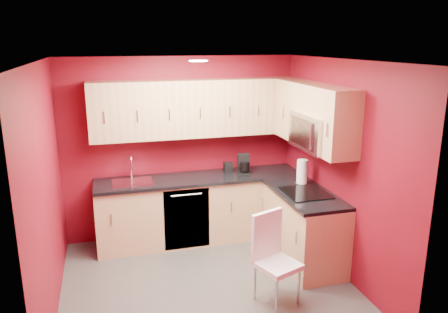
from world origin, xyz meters
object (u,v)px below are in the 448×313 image
napkin_holder (228,167)px  paper_towel (302,172)px  dining_chair (277,260)px  microwave (317,132)px  sink (133,180)px  coffee_maker (244,165)px

napkin_holder → paper_towel: paper_towel is taller
paper_towel → dining_chair: size_ratio=0.33×
microwave → sink: size_ratio=1.46×
napkin_holder → dining_chair: size_ratio=0.13×
dining_chair → paper_towel: bearing=33.8°
sink → coffee_maker: bearing=-2.1°
microwave → coffee_maker: bearing=121.8°
sink → dining_chair: bearing=-52.4°
microwave → dining_chair: microwave is taller
microwave → paper_towel: microwave is taller
sink → napkin_holder: size_ratio=4.09×
sink → napkin_holder: (1.33, 0.12, 0.03)m
paper_towel → napkin_holder: bearing=133.8°
coffee_maker → paper_towel: bearing=-34.0°
sink → napkin_holder: bearing=5.2°
paper_towel → dining_chair: 1.43m
sink → napkin_holder: 1.34m
coffee_maker → paper_towel: (0.58, -0.61, 0.02)m
microwave → sink: microwave is taller
dining_chair → microwave: bearing=22.8°
microwave → paper_towel: 0.68m
microwave → paper_towel: size_ratio=2.38×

